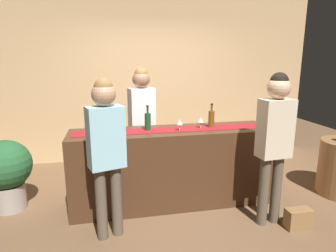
{
  "coord_description": "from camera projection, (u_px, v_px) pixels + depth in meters",
  "views": [
    {
      "loc": [
        -0.74,
        -3.33,
        1.8
      ],
      "look_at": [
        -0.06,
        0.0,
        1.01
      ],
      "focal_mm": 31.02,
      "sensor_mm": 36.0,
      "label": 1
    }
  ],
  "objects": [
    {
      "name": "wine_glass_near_customer",
      "position": [
        180.0,
        122.0,
        3.43
      ],
      "size": [
        0.07,
        0.07,
        0.14
      ],
      "color": "silver",
      "rests_on": "bar_counter"
    },
    {
      "name": "bartender",
      "position": [
        142.0,
        115.0,
        3.99
      ],
      "size": [
        0.38,
        0.27,
        1.68
      ],
      "rotation": [
        0.0,
        0.0,
        3.36
      ],
      "color": "#26262B",
      "rests_on": "ground"
    },
    {
      "name": "potted_plant_tall",
      "position": [
        6.0,
        170.0,
        3.45
      ],
      "size": [
        0.59,
        0.59,
        0.86
      ],
      "color": "#9E9389",
      "rests_on": "ground"
    },
    {
      "name": "bar_counter",
      "position": [
        172.0,
        167.0,
        3.62
      ],
      "size": [
        2.47,
        0.6,
        0.96
      ],
      "primitive_type": "cube",
      "color": "#472B19",
      "rests_on": "ground"
    },
    {
      "name": "counter_runner_cloth",
      "position": [
        173.0,
        130.0,
        3.51
      ],
      "size": [
        2.35,
        0.28,
        0.01
      ],
      "primitive_type": "cube",
      "color": "maroon",
      "rests_on": "bar_counter"
    },
    {
      "name": "handbag",
      "position": [
        298.0,
        219.0,
        3.13
      ],
      "size": [
        0.28,
        0.14,
        0.22
      ],
      "primitive_type": "cube",
      "color": "olive",
      "rests_on": "ground"
    },
    {
      "name": "customer_browsing",
      "position": [
        106.0,
        144.0,
        2.8
      ],
      "size": [
        0.38,
        0.29,
        1.63
      ],
      "rotation": [
        0.0,
        0.0,
        0.3
      ],
      "color": "brown",
      "rests_on": "ground"
    },
    {
      "name": "wine_glass_mid_counter",
      "position": [
        201.0,
        120.0,
        3.56
      ],
      "size": [
        0.07,
        0.07,
        0.14
      ],
      "color": "silver",
      "rests_on": "bar_counter"
    },
    {
      "name": "customer_sipping",
      "position": [
        275.0,
        134.0,
        3.04
      ],
      "size": [
        0.35,
        0.23,
        1.67
      ],
      "rotation": [
        0.0,
        0.0,
        0.08
      ],
      "color": "brown",
      "rests_on": "ground"
    },
    {
      "name": "wine_bottle_amber",
      "position": [
        211.0,
        119.0,
        3.61
      ],
      "size": [
        0.07,
        0.07,
        0.3
      ],
      "color": "brown",
      "rests_on": "bar_counter"
    },
    {
      "name": "back_wall",
      "position": [
        150.0,
        78.0,
        5.22
      ],
      "size": [
        6.0,
        0.12,
        2.9
      ],
      "primitive_type": "cube",
      "color": "tan",
      "rests_on": "ground"
    },
    {
      "name": "wine_bottle_green",
      "position": [
        148.0,
        121.0,
        3.47
      ],
      "size": [
        0.07,
        0.07,
        0.3
      ],
      "color": "#194723",
      "rests_on": "bar_counter"
    },
    {
      "name": "ground_plane",
      "position": [
        172.0,
        202.0,
        3.73
      ],
      "size": [
        10.0,
        10.0,
        0.0
      ],
      "primitive_type": "plane",
      "color": "brown"
    }
  ]
}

